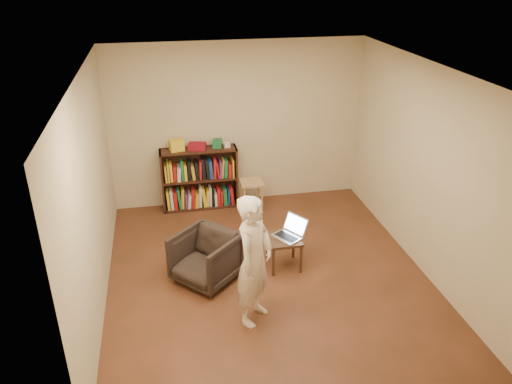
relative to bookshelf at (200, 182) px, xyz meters
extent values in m
plane|color=#452A16|center=(0.65, -2.09, -0.44)|extent=(4.50, 4.50, 0.00)
plane|color=silver|center=(0.65, -2.09, 2.16)|extent=(4.50, 4.50, 0.00)
plane|color=beige|center=(0.65, 0.16, 0.86)|extent=(4.00, 0.00, 4.00)
plane|color=beige|center=(-1.35, -2.09, 0.86)|extent=(0.00, 4.50, 4.50)
plane|color=beige|center=(2.65, -2.09, 0.86)|extent=(0.00, 4.50, 4.50)
cube|color=black|center=(-0.59, -0.01, 0.06)|extent=(0.03, 0.30, 1.00)
cube|color=black|center=(0.59, -0.01, 0.06)|extent=(0.03, 0.30, 1.00)
cube|color=black|center=(0.00, 0.13, 0.06)|extent=(1.20, 0.02, 1.00)
cube|color=black|center=(0.00, -0.01, -0.42)|extent=(1.20, 0.30, 0.03)
cube|color=black|center=(0.00, -0.01, 0.06)|extent=(1.14, 0.30, 0.03)
cube|color=black|center=(0.00, -0.01, 0.55)|extent=(1.20, 0.30, 0.03)
cube|color=yellow|center=(-0.32, -0.02, 0.65)|extent=(0.24, 0.19, 0.17)
cube|color=maroon|center=(-0.01, -0.01, 0.61)|extent=(0.31, 0.25, 0.09)
cube|color=#1B6737|center=(0.30, 0.00, 0.63)|extent=(0.16, 0.16, 0.13)
cube|color=beige|center=(0.45, -0.01, 0.60)|extent=(0.10, 0.10, 0.07)
cube|color=tan|center=(0.79, -0.30, 0.05)|extent=(0.35, 0.35, 0.04)
cylinder|color=tan|center=(0.65, -0.44, -0.20)|extent=(0.03, 0.03, 0.47)
cylinder|color=tan|center=(0.93, -0.44, -0.20)|extent=(0.03, 0.03, 0.47)
cylinder|color=tan|center=(0.65, -0.16, -0.20)|extent=(0.03, 0.03, 0.47)
cylinder|color=tan|center=(0.93, -0.16, -0.20)|extent=(0.03, 0.03, 0.47)
imported|color=black|center=(-0.13, -2.06, -0.12)|extent=(0.99, 0.99, 0.65)
cube|color=black|center=(0.90, -1.95, -0.03)|extent=(0.42, 0.42, 0.04)
cylinder|color=black|center=(0.72, -2.13, -0.24)|extent=(0.04, 0.04, 0.39)
cylinder|color=black|center=(1.08, -2.13, -0.24)|extent=(0.04, 0.04, 0.39)
cylinder|color=black|center=(0.72, -1.77, -0.24)|extent=(0.04, 0.04, 0.39)
cylinder|color=black|center=(1.08, -1.77, -0.24)|extent=(0.04, 0.04, 0.39)
cube|color=silver|center=(0.93, -1.95, 0.00)|extent=(0.40, 0.43, 0.02)
cube|color=black|center=(0.93, -1.95, 0.01)|extent=(0.28, 0.33, 0.00)
cube|color=silver|center=(1.08, -1.85, 0.12)|extent=(0.29, 0.36, 0.23)
cube|color=#B1D4F8|center=(1.08, -1.85, 0.12)|extent=(0.25, 0.31, 0.19)
imported|color=beige|center=(0.33, -2.89, 0.32)|extent=(0.63, 0.66, 1.53)
camera|label=1|loc=(-0.52, -7.31, 3.29)|focal=35.00mm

